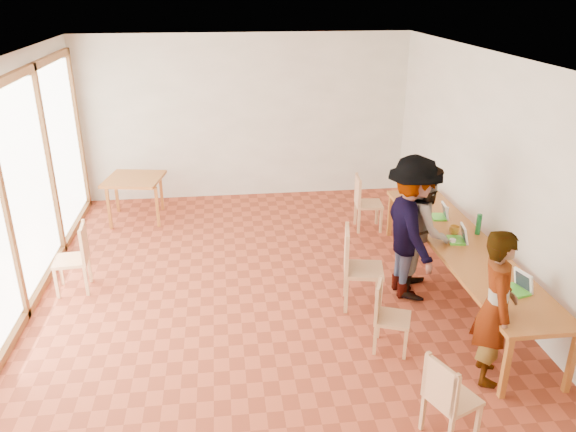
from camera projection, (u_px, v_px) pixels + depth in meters
ground at (266, 302)px, 7.21m from camera, size 8.00×8.00×0.00m
wall_back at (246, 118)px, 10.30m from camera, size 6.00×0.10×3.00m
wall_right at (504, 182)px, 6.97m from camera, size 0.10×8.00×3.00m
window_wall at (1, 204)px, 6.30m from camera, size 0.10×8.00×3.00m
ceiling at (262, 60)px, 6.05m from camera, size 6.00×8.00×0.04m
communal_table at (462, 247)px, 7.11m from camera, size 0.80×4.00×0.75m
side_table at (134, 182)px, 9.50m from camera, size 0.90×0.90×0.75m
chair_near at (447, 391)px, 4.87m from camera, size 0.52×0.52×0.45m
chair_mid at (385, 309)px, 6.14m from camera, size 0.49×0.49×0.43m
chair_far at (355, 260)px, 6.92m from camera, size 0.57×0.57×0.55m
chair_empty at (363, 197)px, 9.15m from camera, size 0.46×0.46×0.48m
chair_spare at (77, 251)px, 7.30m from camera, size 0.46×0.46×0.49m
person_near at (496, 307)px, 5.55m from camera, size 0.55×0.69×1.65m
person_mid at (424, 229)px, 7.21m from camera, size 0.94×1.04×1.74m
person_far at (411, 228)px, 7.07m from camera, size 0.72×1.22×1.87m
laptop_near at (519, 286)px, 5.97m from camera, size 0.30×0.32×0.23m
laptop_mid at (460, 237)px, 7.12m from camera, size 0.27×0.30×0.22m
laptop_far at (441, 214)px, 7.83m from camera, size 0.25×0.28×0.21m
yellow_mug at (454, 230)px, 7.33m from camera, size 0.18×0.18×0.11m
green_bottle at (479, 224)px, 7.29m from camera, size 0.07×0.07×0.28m
clear_glass at (446, 210)px, 7.99m from camera, size 0.07×0.07×0.09m
condiment_cup at (453, 241)px, 7.07m from camera, size 0.08×0.08×0.06m
pink_phone at (429, 226)px, 7.59m from camera, size 0.05×0.10×0.01m
black_pouch at (409, 201)px, 8.33m from camera, size 0.16×0.26×0.09m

